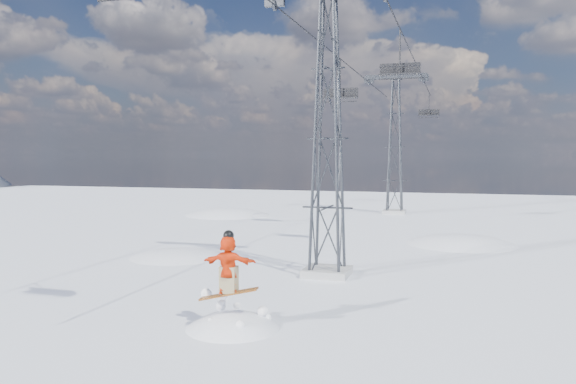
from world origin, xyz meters
name	(u,v)px	position (x,y,z in m)	size (l,w,h in m)	color
ground	(232,334)	(0.00, 0.00, 0.00)	(120.00, 120.00, 0.00)	white
snow_terrain	(289,371)	(-4.77, 21.24, -9.59)	(39.00, 37.00, 22.00)	white
lift_tower_near	(328,139)	(0.80, 8.00, 5.47)	(5.20, 1.80, 11.43)	#999999
lift_tower_far	(395,148)	(0.80, 33.00, 5.47)	(5.20, 1.80, 11.43)	#999999
haul_cables	(372,52)	(0.80, 19.50, 10.85)	(4.46, 51.00, 0.06)	black
lift_chair_mid	(400,70)	(3.00, 13.84, 8.93)	(1.93, 0.56, 2.40)	black
lift_chair_far	(340,94)	(-1.40, 21.18, 8.67)	(2.19, 0.63, 2.72)	black
lift_chair_extra	(429,113)	(3.00, 42.07, 8.90)	(1.97, 0.57, 2.44)	black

